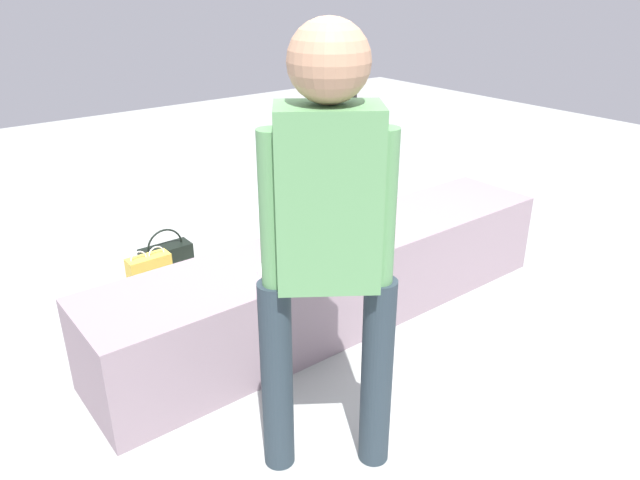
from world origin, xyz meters
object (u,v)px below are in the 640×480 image
(child_seated, at_px, (317,207))
(handbag_black_leather, at_px, (167,259))
(adult_standing, at_px, (328,228))
(water_bottle_far_side, at_px, (375,234))
(cake_box_white, at_px, (305,253))
(party_cup_red, at_px, (330,231))
(water_bottle_near_gift, at_px, (124,310))
(gift_bag, at_px, (151,279))
(cake_plate, at_px, (280,266))

(child_seated, distance_m, handbag_black_leather, 1.29)
(adult_standing, bearing_deg, water_bottle_far_side, 41.81)
(water_bottle_far_side, bearing_deg, cake_box_white, 167.39)
(adult_standing, distance_m, party_cup_red, 2.36)
(child_seated, bearing_deg, cake_box_white, 58.17)
(water_bottle_near_gift, distance_m, cake_box_white, 1.26)
(gift_bag, height_order, water_bottle_far_side, gift_bag)
(child_seated, relative_size, cake_plate, 2.16)
(party_cup_red, bearing_deg, water_bottle_far_side, -63.98)
(child_seated, relative_size, water_bottle_near_gift, 2.07)
(adult_standing, height_order, handbag_black_leather, adult_standing)
(child_seated, distance_m, cake_plate, 0.38)
(adult_standing, height_order, cake_plate, adult_standing)
(gift_bag, distance_m, cake_box_white, 1.04)
(gift_bag, relative_size, cake_box_white, 1.16)
(child_seated, relative_size, water_bottle_far_side, 2.17)
(adult_standing, bearing_deg, gift_bag, 91.06)
(adult_standing, xyz_separation_m, handbag_black_leather, (0.20, 1.88, -0.90))
(adult_standing, height_order, gift_bag, adult_standing)
(party_cup_red, distance_m, cake_box_white, 0.42)
(cake_plate, height_order, water_bottle_far_side, cake_plate)
(adult_standing, distance_m, water_bottle_near_gift, 1.71)
(water_bottle_near_gift, height_order, handbag_black_leather, handbag_black_leather)
(water_bottle_near_gift, distance_m, handbag_black_leather, 0.64)
(adult_standing, bearing_deg, cake_plate, 68.81)
(cake_box_white, relative_size, handbag_black_leather, 0.93)
(child_seated, xyz_separation_m, water_bottle_near_gift, (-0.84, 0.63, -0.59))
(party_cup_red, xyz_separation_m, handbag_black_leather, (-1.17, 0.21, 0.05))
(party_cup_red, bearing_deg, water_bottle_near_gift, -171.59)
(water_bottle_near_gift, bearing_deg, water_bottle_far_side, -2.32)
(water_bottle_far_side, relative_size, cake_box_white, 0.75)
(cake_plate, bearing_deg, party_cup_red, 41.78)
(adult_standing, xyz_separation_m, cake_plate, (0.27, 0.69, -0.50))
(child_seated, distance_m, water_bottle_far_side, 1.24)
(child_seated, xyz_separation_m, water_bottle_far_side, (0.94, 0.56, -0.59))
(child_seated, relative_size, party_cup_red, 4.31)
(water_bottle_near_gift, relative_size, cake_box_white, 0.78)
(adult_standing, relative_size, party_cup_red, 14.80)
(gift_bag, bearing_deg, handbag_black_leather, 51.72)
(water_bottle_near_gift, relative_size, handbag_black_leather, 0.73)
(gift_bag, xyz_separation_m, cake_box_white, (1.03, -0.12, -0.09))
(child_seated, relative_size, gift_bag, 1.39)
(child_seated, height_order, handbag_black_leather, child_seated)
(adult_standing, bearing_deg, cake_box_white, 55.93)
(cake_box_white, bearing_deg, party_cup_red, 27.98)
(water_bottle_near_gift, bearing_deg, cake_plate, -54.59)
(party_cup_red, height_order, cake_box_white, cake_box_white)
(cake_plate, xyz_separation_m, party_cup_red, (1.10, 0.98, -0.45))
(gift_bag, distance_m, water_bottle_near_gift, 0.29)
(gift_bag, xyz_separation_m, party_cup_red, (1.40, 0.08, -0.10))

